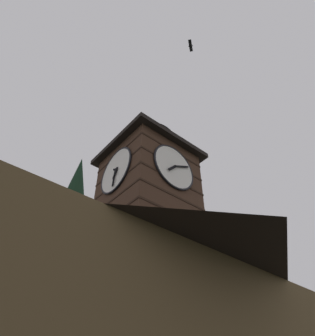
# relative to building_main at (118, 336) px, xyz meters

# --- Properties ---
(building_main) EXTENTS (15.72, 9.91, 7.71)m
(building_main) POSITION_rel_building_main_xyz_m (0.00, 0.00, 0.00)
(building_main) COLOR brown
(building_main) RESTS_ON ground_plane
(clock_tower) EXTENTS (4.42, 4.42, 7.22)m
(clock_tower) POSITION_rel_building_main_xyz_m (-0.96, 0.21, 6.94)
(clock_tower) COLOR #422B1E
(clock_tower) RESTS_ON building_main
(pine_tree_behind) EXTENTS (5.04, 5.04, 16.20)m
(pine_tree_behind) POSITION_rel_building_main_xyz_m (0.09, -6.08, 3.10)
(pine_tree_behind) COLOR #473323
(pine_tree_behind) RESTS_ON ground_plane
(flying_bird_high) EXTENTS (0.63, 0.53, 0.15)m
(flying_bird_high) POSITION_rel_building_main_xyz_m (-0.09, 4.67, 12.85)
(flying_bird_high) COLOR black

